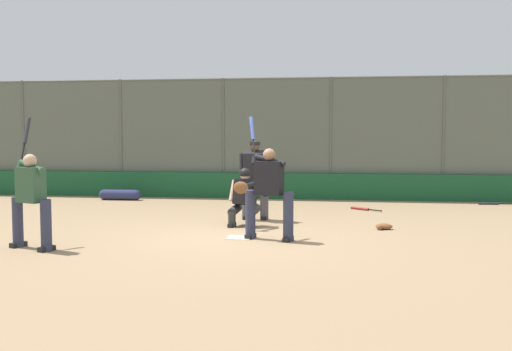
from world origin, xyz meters
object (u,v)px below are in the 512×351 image
object	(u,v)px
catcher_behind_plate	(244,196)
spare_bat_near_backstop	(491,203)
spare_bat_by_padding	(362,209)
fielding_glove_on_dirt	(384,227)
spare_bat_third_base_side	(246,203)
equipment_bag_dugout_side	(120,195)
batter_on_deck	(31,197)
batter_at_plate	(269,190)
umpire_home	(255,178)

from	to	relation	value
catcher_behind_plate	spare_bat_near_backstop	xyz separation A→B (m)	(-5.83, -4.40, -0.57)
spare_bat_by_padding	fielding_glove_on_dirt	world-z (taller)	fielding_glove_on_dirt
catcher_behind_plate	spare_bat_third_base_side	distance (m)	3.83
catcher_behind_plate	fielding_glove_on_dirt	size ratio (longest dim) A/B	3.60
spare_bat_by_padding	equipment_bag_dugout_side	size ratio (longest dim) A/B	0.61
fielding_glove_on_dirt	spare_bat_near_backstop	bearing A→B (deg)	-124.80
spare_bat_third_base_side	batter_on_deck	bearing A→B (deg)	133.22
spare_bat_near_backstop	spare_bat_third_base_side	world-z (taller)	same
spare_bat_third_base_side	equipment_bag_dugout_side	xyz separation A→B (m)	(3.61, -0.41, 0.11)
spare_bat_near_backstop	fielding_glove_on_dirt	world-z (taller)	fielding_glove_on_dirt
batter_at_plate	fielding_glove_on_dirt	bearing A→B (deg)	-130.17
umpire_home	equipment_bag_dugout_side	distance (m)	5.39
spare_bat_near_backstop	equipment_bag_dugout_side	distance (m)	10.00
batter_on_deck	spare_bat_near_backstop	xyz separation A→B (m)	(-8.87, -7.18, -0.81)
fielding_glove_on_dirt	equipment_bag_dugout_side	size ratio (longest dim) A/B	0.27
umpire_home	batter_on_deck	xyz separation A→B (m)	(3.13, 3.70, -0.07)
spare_bat_near_backstop	spare_bat_by_padding	xyz separation A→B (m)	(3.38, 1.54, -0.00)
batter_on_deck	fielding_glove_on_dirt	world-z (taller)	batter_on_deck
fielding_glove_on_dirt	catcher_behind_plate	bearing A→B (deg)	-0.58
batter_at_plate	catcher_behind_plate	size ratio (longest dim) A/B	1.86
batter_on_deck	spare_bat_third_base_side	size ratio (longest dim) A/B	2.82
catcher_behind_plate	spare_bat_third_base_side	xyz separation A→B (m)	(0.55, -3.74, -0.57)
equipment_bag_dugout_side	spare_bat_by_padding	bearing A→B (deg)	168.96
batter_on_deck	spare_bat_third_base_side	distance (m)	7.03
catcher_behind_plate	umpire_home	world-z (taller)	umpire_home
spare_bat_near_backstop	spare_bat_third_base_side	size ratio (longest dim) A/B	1.20
umpire_home	spare_bat_near_backstop	size ratio (longest dim) A/B	1.86
batter_on_deck	spare_bat_by_padding	world-z (taller)	batter_on_deck
equipment_bag_dugout_side	fielding_glove_on_dirt	bearing A→B (deg)	148.84
equipment_bag_dugout_side	batter_on_deck	bearing A→B (deg)	99.18
spare_bat_third_base_side	fielding_glove_on_dirt	distance (m)	5.01
equipment_bag_dugout_side	spare_bat_third_base_side	bearing A→B (deg)	173.57
batter_on_deck	spare_bat_near_backstop	bearing A→B (deg)	-117.82
catcher_behind_plate	spare_bat_near_backstop	distance (m)	7.33
catcher_behind_plate	equipment_bag_dugout_side	size ratio (longest dim) A/B	0.97
catcher_behind_plate	spare_bat_third_base_side	bearing A→B (deg)	-72.92
batter_at_plate	equipment_bag_dugout_side	size ratio (longest dim) A/B	1.80
batter_on_deck	batter_at_plate	bearing A→B (deg)	-136.76
batter_on_deck	spare_bat_by_padding	distance (m)	7.91
batter_on_deck	spare_bat_by_padding	xyz separation A→B (m)	(-5.49, -5.64, -0.81)
equipment_bag_dugout_side	spare_bat_near_backstop	bearing A→B (deg)	-178.55
catcher_behind_plate	spare_bat_near_backstop	world-z (taller)	catcher_behind_plate
batter_at_plate	fielding_glove_on_dirt	size ratio (longest dim) A/B	6.68
batter_at_plate	umpire_home	world-z (taller)	batter_at_plate
umpire_home	equipment_bag_dugout_side	bearing A→B (deg)	-36.99
catcher_behind_plate	umpire_home	xyz separation A→B (m)	(-0.09, -0.92, 0.30)
catcher_behind_plate	fielding_glove_on_dirt	bearing A→B (deg)	-171.85
catcher_behind_plate	batter_on_deck	world-z (taller)	batter_on_deck
spare_bat_by_padding	equipment_bag_dugout_side	world-z (taller)	equipment_bag_dugout_side
batter_at_plate	equipment_bag_dugout_side	xyz separation A→B (m)	(4.83, -5.58, -0.73)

